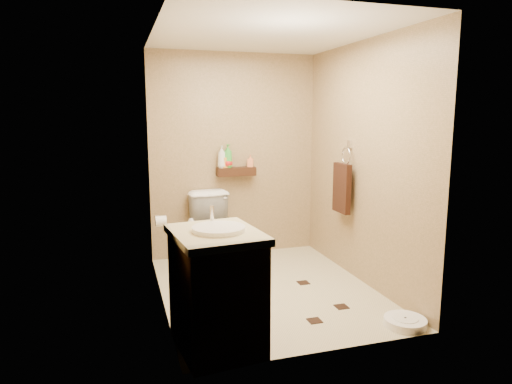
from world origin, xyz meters
name	(u,v)px	position (x,y,z in m)	size (l,w,h in m)	color
ground	(267,289)	(0.00, 0.00, 0.00)	(2.50, 2.50, 0.00)	beige
wall_back	(234,156)	(0.00, 1.25, 1.20)	(2.00, 0.04, 2.40)	#9E7F5A
wall_front	(326,187)	(0.00, -1.25, 1.20)	(2.00, 0.04, 2.40)	#9E7F5A
wall_left	(159,171)	(-1.00, 0.00, 1.20)	(0.04, 2.50, 2.40)	#9E7F5A
wall_right	(363,164)	(1.00, 0.00, 1.20)	(0.04, 2.50, 2.40)	#9E7F5A
ceiling	(268,33)	(0.00, 0.00, 2.40)	(2.00, 2.50, 0.02)	silver
wall_shelf	(236,172)	(0.00, 1.17, 1.02)	(0.46, 0.14, 0.10)	#341C0E
floor_accents	(272,291)	(0.03, -0.07, 0.00)	(1.13, 1.46, 0.01)	black
toilet	(218,231)	(-0.30, 0.83, 0.41)	(0.46, 0.80, 0.82)	white
vanity	(217,288)	(-0.70, -0.95, 0.45)	(0.66, 0.78, 1.01)	brown
bathroom_scale	(405,322)	(0.82, -1.07, 0.03)	(0.40, 0.40, 0.07)	white
toilet_brush	(192,246)	(-0.56, 1.07, 0.18)	(0.12, 0.12, 0.52)	#175E56
towel_ring	(342,186)	(0.91, 0.25, 0.95)	(0.12, 0.30, 0.76)	silver
toilet_paper	(161,221)	(-0.94, 0.65, 0.60)	(0.12, 0.11, 0.12)	white
bottle_a	(222,157)	(-0.17, 1.17, 1.20)	(0.10, 0.10, 0.26)	silver
bottle_b	(226,160)	(-0.13, 1.17, 1.16)	(0.08, 0.08, 0.18)	orange
bottle_c	(228,161)	(-0.10, 1.17, 1.14)	(0.12, 0.12, 0.15)	red
bottle_d	(228,156)	(-0.10, 1.17, 1.21)	(0.11, 0.11, 0.28)	green
bottle_e	(250,161)	(0.18, 1.17, 1.14)	(0.06, 0.07, 0.14)	#FD8B54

